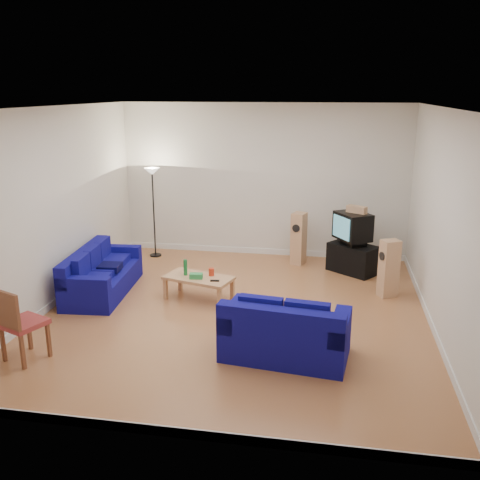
% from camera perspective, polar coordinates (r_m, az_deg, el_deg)
% --- Properties ---
extents(room, '(6.01, 6.51, 3.21)m').
position_cam_1_polar(room, '(8.15, -0.48, 2.25)').
color(room, brown).
rests_on(room, ground).
extents(sofa_three_seat, '(1.02, 2.05, 0.77)m').
position_cam_1_polar(sofa_three_seat, '(9.69, -14.71, -3.83)').
color(sofa_three_seat, '#0D0A69').
rests_on(sofa_three_seat, ground).
extents(sofa_loveseat, '(1.73, 1.10, 0.82)m').
position_cam_1_polar(sofa_loveseat, '(7.18, 4.79, -10.19)').
color(sofa_loveseat, '#0D0A69').
rests_on(sofa_loveseat, ground).
extents(coffee_table, '(1.25, 0.85, 0.41)m').
position_cam_1_polar(coffee_table, '(9.05, -4.43, -4.23)').
color(coffee_table, tan).
rests_on(coffee_table, ground).
extents(bottle, '(0.08, 0.08, 0.27)m').
position_cam_1_polar(bottle, '(9.09, -5.85, -2.92)').
color(bottle, '#197233').
rests_on(bottle, coffee_table).
extents(tissue_box, '(0.23, 0.14, 0.09)m').
position_cam_1_polar(tissue_box, '(8.94, -4.71, -3.84)').
color(tissue_box, green).
rests_on(tissue_box, coffee_table).
extents(red_canister, '(0.10, 0.10, 0.13)m').
position_cam_1_polar(red_canister, '(9.05, -3.07, -3.42)').
color(red_canister, red).
rests_on(red_canister, coffee_table).
extents(remote, '(0.15, 0.07, 0.02)m').
position_cam_1_polar(remote, '(8.80, -2.71, -4.36)').
color(remote, black).
rests_on(remote, coffee_table).
extents(tv_stand, '(1.04, 0.96, 0.56)m').
position_cam_1_polar(tv_stand, '(10.62, 11.94, -1.95)').
color(tv_stand, black).
rests_on(tv_stand, ground).
extents(av_receiver, '(0.52, 0.54, 0.10)m').
position_cam_1_polar(av_receiver, '(10.52, 11.99, -0.24)').
color(av_receiver, black).
rests_on(av_receiver, tv_stand).
extents(television, '(0.78, 0.84, 0.52)m').
position_cam_1_polar(television, '(10.47, 11.90, 1.45)').
color(television, black).
rests_on(television, av_receiver).
extents(centre_speaker, '(0.40, 0.32, 0.13)m').
position_cam_1_polar(centre_speaker, '(10.42, 12.35, 3.21)').
color(centre_speaker, tan).
rests_on(centre_speaker, television).
extents(speaker_left, '(0.33, 0.38, 1.06)m').
position_cam_1_polar(speaker_left, '(10.90, 6.27, 0.17)').
color(speaker_left, tan).
rests_on(speaker_left, ground).
extents(speaker_right, '(0.37, 0.34, 1.00)m').
position_cam_1_polar(speaker_right, '(9.47, 15.59, -2.94)').
color(speaker_right, tan).
rests_on(speaker_right, ground).
extents(floor_lamp, '(0.32, 0.32, 1.89)m').
position_cam_1_polar(floor_lamp, '(11.27, -9.32, 5.94)').
color(floor_lamp, black).
rests_on(floor_lamp, ground).
extents(dining_chair, '(0.64, 0.64, 1.02)m').
position_cam_1_polar(dining_chair, '(7.52, -22.59, -7.99)').
color(dining_chair, brown).
rests_on(dining_chair, ground).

